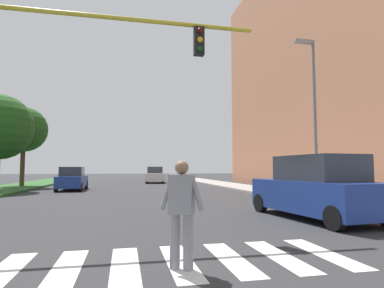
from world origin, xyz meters
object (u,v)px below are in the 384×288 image
at_px(pedestrian_performer, 182,209).
at_px(sedan_midblock, 72,179).
at_px(tree_distant, 24,130).
at_px(sedan_distant, 155,175).
at_px(suv_crossing, 316,189).
at_px(street_lamp_right, 313,104).

height_order(pedestrian_performer, sedan_midblock, pedestrian_performer).
height_order(tree_distant, sedan_distant, tree_distant).
bearing_deg(suv_crossing, street_lamp_right, 56.97).
distance_m(street_lamp_right, sedan_distant, 22.69).
bearing_deg(sedan_distant, suv_crossing, -84.26).
bearing_deg(sedan_midblock, tree_distant, 137.48).
bearing_deg(tree_distant, street_lamp_right, -42.51).
bearing_deg(sedan_midblock, street_lamp_right, -42.51).
height_order(street_lamp_right, sedan_distant, street_lamp_right).
bearing_deg(sedan_distant, sedan_midblock, -123.51).
bearing_deg(pedestrian_performer, street_lamp_right, 46.83).
bearing_deg(pedestrian_performer, suv_crossing, 39.01).
bearing_deg(street_lamp_right, suv_crossing, -123.03).
bearing_deg(suv_crossing, pedestrian_performer, -140.99).
relative_size(street_lamp_right, sedan_distant, 1.65).
distance_m(street_lamp_right, suv_crossing, 6.18).
height_order(tree_distant, suv_crossing, tree_distant).
distance_m(tree_distant, street_lamp_right, 22.84).
distance_m(tree_distant, sedan_distant, 13.72).
xyz_separation_m(pedestrian_performer, sedan_distant, (2.39, 29.94, -0.12)).
height_order(tree_distant, street_lamp_right, street_lamp_right).
bearing_deg(sedan_midblock, sedan_distant, 56.49).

